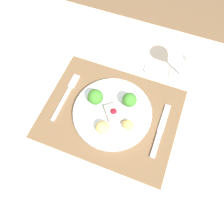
# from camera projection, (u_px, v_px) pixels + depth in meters

# --- Properties ---
(ground_plane) EXTENTS (8.00, 8.00, 0.00)m
(ground_plane) POSITION_uv_depth(u_px,v_px,m) (111.00, 161.00, 1.42)
(ground_plane) COLOR brown
(dining_table) EXTENTS (1.41, 0.94, 0.72)m
(dining_table) POSITION_uv_depth(u_px,v_px,m) (111.00, 123.00, 0.85)
(dining_table) COLOR beige
(dining_table) RESTS_ON ground_plane
(placemat) EXTENTS (0.47, 0.37, 0.00)m
(placemat) POSITION_uv_depth(u_px,v_px,m) (111.00, 113.00, 0.77)
(placemat) COLOR brown
(placemat) RESTS_ON dining_table
(dinner_plate) EXTENTS (0.28, 0.28, 0.08)m
(dinner_plate) POSITION_uv_depth(u_px,v_px,m) (112.00, 112.00, 0.75)
(dinner_plate) COLOR silver
(dinner_plate) RESTS_ON placemat
(fork) EXTENTS (0.02, 0.20, 0.01)m
(fork) POSITION_uv_depth(u_px,v_px,m) (67.00, 93.00, 0.80)
(fork) COLOR silver
(fork) RESTS_ON placemat
(knife) EXTENTS (0.02, 0.20, 0.01)m
(knife) POSITION_uv_depth(u_px,v_px,m) (159.00, 134.00, 0.73)
(knife) COLOR silver
(knife) RESTS_ON placemat
(spoon) EXTENTS (0.19, 0.05, 0.02)m
(spoon) POSITION_uv_depth(u_px,v_px,m) (147.00, 68.00, 0.85)
(spoon) COLOR silver
(spoon) RESTS_ON dining_table
(wine_glass_near) EXTENTS (0.08, 0.08, 0.15)m
(wine_glass_near) POSITION_uv_depth(u_px,v_px,m) (187.00, 57.00, 0.75)
(wine_glass_near) COLOR white
(wine_glass_near) RESTS_ON dining_table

